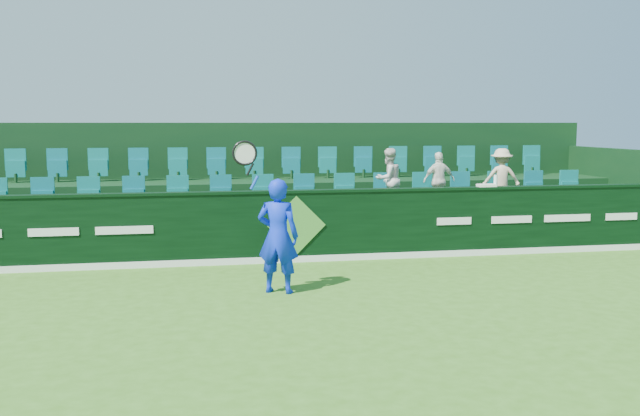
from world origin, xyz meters
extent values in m
plane|color=#376A19|center=(0.00, 0.00, 0.00)|extent=(60.00, 60.00, 0.00)
cube|color=black|center=(0.00, 4.00, 0.65)|extent=(16.00, 0.20, 1.30)
cube|color=black|center=(0.00, 4.00, 1.32)|extent=(16.00, 0.24, 0.05)
cube|color=white|center=(0.00, 3.89, 0.06)|extent=(16.00, 0.02, 0.12)
cube|color=#4B9034|center=(0.00, 3.88, 0.70)|extent=(1.10, 0.02, 1.10)
cube|color=white|center=(-4.30, 3.89, 0.70)|extent=(0.85, 0.01, 0.14)
cube|color=white|center=(-3.10, 3.89, 0.70)|extent=(1.00, 0.01, 0.14)
cube|color=white|center=(3.10, 3.89, 0.70)|extent=(0.70, 0.01, 0.14)
cube|color=white|center=(4.30, 3.89, 0.70)|extent=(0.85, 0.01, 0.14)
cube|color=white|center=(5.50, 3.89, 0.70)|extent=(1.00, 0.01, 0.14)
cube|color=white|center=(6.70, 3.89, 0.70)|extent=(0.70, 0.01, 0.14)
cube|color=black|center=(0.00, 5.10, 0.40)|extent=(16.00, 2.00, 0.80)
cube|color=black|center=(0.00, 7.00, 0.65)|extent=(16.00, 1.80, 1.30)
cube|color=black|center=(0.00, 8.00, 1.30)|extent=(16.00, 0.20, 2.60)
cube|color=black|center=(7.90, 6.00, 1.00)|extent=(0.20, 4.00, 2.00)
cube|color=#0E646F|center=(0.00, 5.50, 1.10)|extent=(13.50, 0.50, 0.60)
cube|color=#0E646F|center=(0.00, 7.30, 1.60)|extent=(13.50, 0.50, 0.60)
imported|color=#0D29E1|center=(-0.65, 1.60, 0.88)|extent=(0.76, 0.64, 1.76)
cylinder|color=#143FBF|center=(-1.01, 1.50, 1.71)|extent=(0.14, 0.04, 0.21)
cylinder|color=black|center=(-1.07, 1.50, 1.91)|extent=(0.12, 0.03, 0.19)
torus|color=black|center=(-1.15, 1.50, 2.15)|extent=(0.51, 0.04, 0.51)
cylinder|color=silver|center=(-1.15, 1.50, 2.15)|extent=(0.42, 0.01, 0.42)
imported|color=silver|center=(2.13, 5.12, 1.44)|extent=(0.76, 0.69, 1.28)
imported|color=white|center=(3.23, 5.12, 1.40)|extent=(0.72, 0.34, 1.19)
imported|color=#CCB590|center=(4.63, 5.12, 1.43)|extent=(0.90, 0.65, 1.26)
cube|color=white|center=(3.80, 4.00, 1.38)|extent=(0.34, 0.22, 0.05)
cylinder|color=white|center=(3.99, 4.00, 1.46)|extent=(0.07, 0.07, 0.23)
camera|label=1|loc=(-2.04, -9.07, 2.60)|focal=40.00mm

